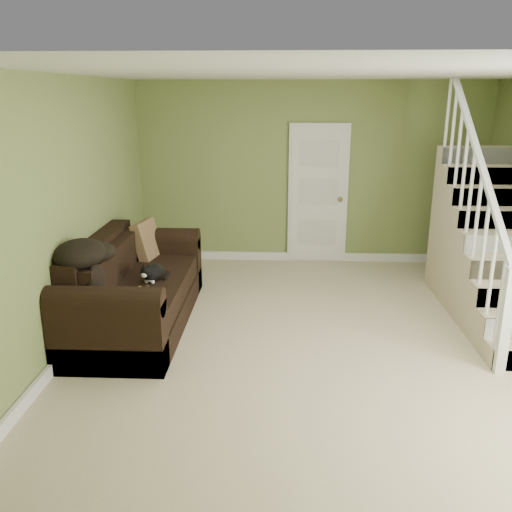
# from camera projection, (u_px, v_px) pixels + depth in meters

# --- Properties ---
(floor) EXTENTS (5.00, 5.50, 0.01)m
(floor) POSITION_uv_depth(u_px,v_px,m) (322.00, 339.00, 5.57)
(floor) COLOR tan
(floor) RESTS_ON ground
(ceiling) EXTENTS (5.00, 5.50, 0.01)m
(ceiling) POSITION_uv_depth(u_px,v_px,m) (332.00, 73.00, 4.81)
(ceiling) COLOR white
(ceiling) RESTS_ON wall_back
(wall_back) EXTENTS (5.00, 0.04, 2.60)m
(wall_back) POSITION_uv_depth(u_px,v_px,m) (311.00, 174.00, 7.82)
(wall_back) COLOR olive
(wall_back) RESTS_ON floor
(wall_front) EXTENTS (5.00, 0.04, 2.60)m
(wall_front) POSITION_uv_depth(u_px,v_px,m) (372.00, 342.00, 2.56)
(wall_front) COLOR olive
(wall_front) RESTS_ON floor
(wall_left) EXTENTS (0.04, 5.50, 2.60)m
(wall_left) POSITION_uv_depth(u_px,v_px,m) (70.00, 213.00, 5.30)
(wall_left) COLOR olive
(wall_left) RESTS_ON floor
(baseboard_back) EXTENTS (5.00, 0.04, 0.12)m
(baseboard_back) POSITION_uv_depth(u_px,v_px,m) (309.00, 256.00, 8.15)
(baseboard_back) COLOR white
(baseboard_back) RESTS_ON floor
(baseboard_left) EXTENTS (0.04, 5.50, 0.12)m
(baseboard_left) POSITION_uv_depth(u_px,v_px,m) (85.00, 329.00, 5.66)
(baseboard_left) COLOR white
(baseboard_left) RESTS_ON floor
(door) EXTENTS (0.86, 0.12, 2.02)m
(door) POSITION_uv_depth(u_px,v_px,m) (318.00, 195.00, 7.86)
(door) COLOR white
(door) RESTS_ON floor
(staircase) EXTENTS (1.00, 2.51, 2.82)m
(staircase) POSITION_uv_depth(u_px,v_px,m) (492.00, 255.00, 6.22)
(staircase) COLOR tan
(staircase) RESTS_ON floor
(sofa) EXTENTS (1.04, 2.40, 0.95)m
(sofa) POSITION_uv_depth(u_px,v_px,m) (133.00, 292.00, 5.85)
(sofa) COLOR black
(sofa) RESTS_ON floor
(side_table) EXTENTS (0.54, 0.54, 0.81)m
(side_table) POSITION_uv_depth(u_px,v_px,m) (146.00, 264.00, 7.04)
(side_table) COLOR black
(side_table) RESTS_ON floor
(cat) EXTENTS (0.25, 0.49, 0.23)m
(cat) POSITION_uv_depth(u_px,v_px,m) (153.00, 273.00, 5.72)
(cat) COLOR black
(cat) RESTS_ON sofa
(banana) EXTENTS (0.15, 0.20, 0.06)m
(banana) POSITION_uv_depth(u_px,v_px,m) (141.00, 290.00, 5.41)
(banana) COLOR yellow
(banana) RESTS_ON sofa
(throw_pillow) EXTENTS (0.30, 0.50, 0.48)m
(throw_pillow) POSITION_uv_depth(u_px,v_px,m) (147.00, 240.00, 6.55)
(throw_pillow) COLOR #533521
(throw_pillow) RESTS_ON sofa
(throw_blanket) EXTENTS (0.63, 0.73, 0.26)m
(throw_blanket) POSITION_uv_depth(u_px,v_px,m) (80.00, 254.00, 5.08)
(throw_blanket) COLOR black
(throw_blanket) RESTS_ON sofa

